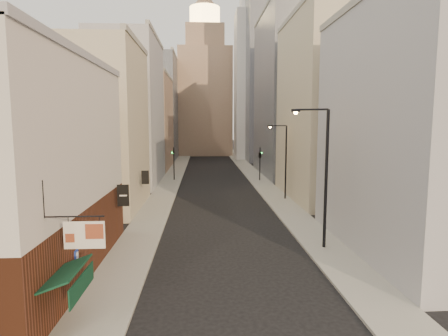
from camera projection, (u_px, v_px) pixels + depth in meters
sidewalk_left at (177, 171)px, 66.72m from camera, size 3.00×140.00×0.15m
sidewalk_right at (249, 170)px, 67.46m from camera, size 3.00×140.00×0.15m
near_building_left at (33, 170)px, 20.15m from camera, size 8.30×23.04×12.30m
left_bldg_beige at (99, 129)px, 36.71m from camera, size 8.00×12.00×16.00m
left_bldg_grey at (130, 113)px, 52.33m from camera, size 8.00×16.00×20.00m
left_bldg_tan at (148, 123)px, 70.35m from camera, size 8.00×18.00×17.00m
left_bldg_wingrid at (160, 109)px, 89.76m from camera, size 8.00×20.00×24.00m
right_bldg_grey at (416, 131)px, 24.21m from camera, size 8.00×16.00×16.00m
right_bldg_beige at (326, 110)px, 41.81m from camera, size 8.00×16.00×20.00m
right_bldg_wingrid at (287, 96)px, 61.28m from camera, size 8.00×20.00×26.00m
highrise at (286, 50)px, 87.87m from camera, size 21.00×23.00×51.20m
clock_tower at (205, 89)px, 101.61m from camera, size 14.00×14.00×44.90m
white_tower at (252, 80)px, 88.25m from camera, size 8.00×8.00×41.50m
streetlamp_near at (323, 170)px, 24.88m from camera, size 2.41×0.93×9.48m
streetlamp_mid at (284, 158)px, 41.37m from camera, size 2.02×1.06×8.30m
traffic_light_left at (174, 157)px, 55.21m from camera, size 0.60×0.53×5.00m
traffic_light_right at (260, 155)px, 54.84m from camera, size 0.84×0.84×5.00m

